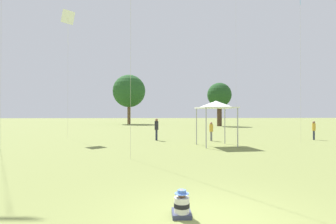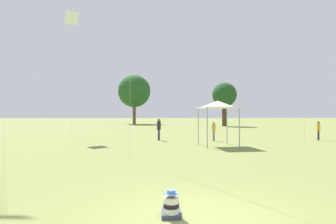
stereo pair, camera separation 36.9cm
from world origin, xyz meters
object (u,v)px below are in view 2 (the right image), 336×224
Objects in this scene: canopy_tent at (218,105)px; kite_0 at (72,21)px; seated_toddler at (171,206)px; person_standing_0 at (159,127)px; person_standing_1 at (214,130)px; distant_tree_0 at (134,91)px; distant_tree_1 at (224,95)px; person_standing_2 at (318,129)px.

kite_0 reaches higher than canopy_tent.
seated_toddler is 0.32× the size of person_standing_0.
seated_toddler is 0.19× the size of canopy_tent.
person_standing_1 is 0.14× the size of distant_tree_0.
person_standing_0 is 0.16× the size of kite_0.
seated_toddler is 0.07× the size of distant_tree_1.
distant_tree_0 reaches higher than seated_toddler.
person_standing_2 is (9.04, 0.15, 0.05)m from person_standing_1.
canopy_tent is 43.44m from distant_tree_0.
seated_toddler is 23.47m from kite_0.
seated_toddler is 0.05× the size of kite_0.
distant_tree_1 is at bearing -5.14° from person_standing_2.
person_standing_1 is 28.37m from distant_tree_1.
distant_tree_0 is 1.38× the size of distant_tree_1.
person_standing_0 is 0.23× the size of distant_tree_1.
distant_tree_1 is (8.70, 30.16, 2.88)m from canopy_tent.
seated_toddler is at bearing -108.19° from canopy_tent.
distant_tree_1 reaches higher than person_standing_2.
person_standing_0 is 0.16× the size of distant_tree_0.
person_standing_0 is 6.05m from canopy_tent.
distant_tree_0 is (3.19, 35.34, -3.43)m from kite_0.
distant_tree_0 reaches higher than person_standing_1.
person_standing_1 is at bearing 76.66° from seated_toddler.
distant_tree_1 is at bearing -52.45° from person_standing_0.
seated_toddler is 0.05× the size of distant_tree_0.
distant_tree_0 is (-9.44, 38.83, 6.57)m from person_standing_1.
distant_tree_0 is 21.46m from distant_tree_1.
person_standing_1 is 9.04m from person_standing_2.
person_standing_1 is at bearing -107.04° from distant_tree_1.
canopy_tent is at bearing -162.51° from person_standing_0.
person_standing_2 is 0.14× the size of kite_0.
kite_0 is 31.64m from distant_tree_1.
seated_toddler is at bearing 132.53° from person_standing_2.
canopy_tent is (4.06, 12.35, 2.62)m from seated_toddler.
canopy_tent is at bearing 103.58° from person_standing_2.
person_standing_0 is at bearing 80.51° from person_standing_2.
distant_tree_0 is at bearing 97.89° from seated_toddler.
kite_0 is 1.45× the size of distant_tree_1.
distant_tree_1 is (-0.85, 26.58, 4.75)m from person_standing_2.
kite_0 is (-12.13, 6.92, 8.09)m from canopy_tent.
person_standing_1 is at bearing 83.97° from person_standing_2.
canopy_tent is 0.27× the size of kite_0.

